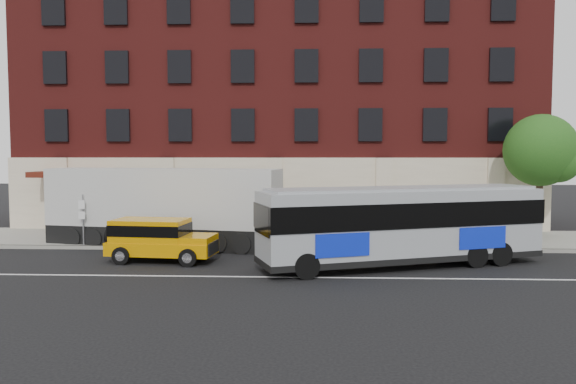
{
  "coord_description": "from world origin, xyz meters",
  "views": [
    {
      "loc": [
        2.11,
        -19.33,
        4.43
      ],
      "look_at": [
        1.02,
        5.5,
        2.7
      ],
      "focal_mm": 35.27,
      "sensor_mm": 36.0,
      "label": 1
    }
  ],
  "objects_px": {
    "sign_pole": "(83,217)",
    "city_bus": "(402,223)",
    "shipping_container": "(163,208)",
    "yellow_suv": "(157,237)",
    "street_tree": "(542,153)"
  },
  "relations": [
    {
      "from": "sign_pole",
      "to": "street_tree",
      "type": "bearing_deg",
      "value": 8.61
    },
    {
      "from": "street_tree",
      "to": "city_bus",
      "type": "height_order",
      "value": "street_tree"
    },
    {
      "from": "sign_pole",
      "to": "street_tree",
      "type": "relative_size",
      "value": 0.4
    },
    {
      "from": "city_bus",
      "to": "shipping_container",
      "type": "height_order",
      "value": "shipping_container"
    },
    {
      "from": "yellow_suv",
      "to": "shipping_container",
      "type": "relative_size",
      "value": 0.41
    },
    {
      "from": "sign_pole",
      "to": "city_bus",
      "type": "bearing_deg",
      "value": -13.92
    },
    {
      "from": "city_bus",
      "to": "yellow_suv",
      "type": "xyz_separation_m",
      "value": [
        -9.81,
        0.57,
        -0.72
      ]
    },
    {
      "from": "yellow_suv",
      "to": "sign_pole",
      "type": "bearing_deg",
      "value": 145.7
    },
    {
      "from": "city_bus",
      "to": "street_tree",
      "type": "bearing_deg",
      "value": 40.72
    },
    {
      "from": "shipping_container",
      "to": "yellow_suv",
      "type": "bearing_deg",
      "value": -79.09
    },
    {
      "from": "sign_pole",
      "to": "city_bus",
      "type": "distance_m",
      "value": 14.53
    },
    {
      "from": "sign_pole",
      "to": "yellow_suv",
      "type": "bearing_deg",
      "value": -34.3
    },
    {
      "from": "city_bus",
      "to": "shipping_container",
      "type": "xyz_separation_m",
      "value": [
        -10.5,
        4.15,
        0.11
      ]
    },
    {
      "from": "sign_pole",
      "to": "street_tree",
      "type": "height_order",
      "value": "street_tree"
    },
    {
      "from": "shipping_container",
      "to": "street_tree",
      "type": "bearing_deg",
      "value": 8.28
    }
  ]
}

